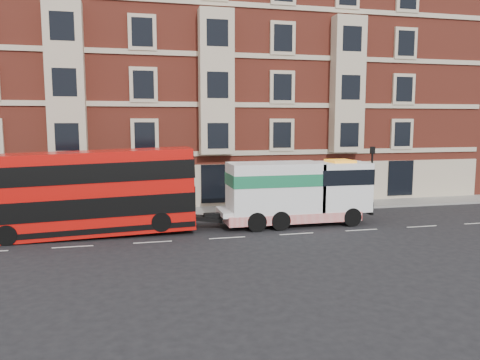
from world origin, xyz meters
name	(u,v)px	position (x,y,z in m)	size (l,w,h in m)	color
ground	(227,238)	(0.00, 0.00, 0.00)	(120.00, 120.00, 0.00)	black
sidewalk	(206,211)	(0.00, 7.50, 0.07)	(90.00, 3.00, 0.15)	slate
victorian_terrace	(196,76)	(0.50, 15.00, 10.07)	(45.00, 12.00, 20.40)	maroon
lamp_post_west	(115,179)	(-6.00, 6.20, 2.68)	(0.35, 0.15, 4.35)	black
lamp_post_east	(372,172)	(12.00, 6.20, 2.68)	(0.35, 0.15, 4.35)	black
double_decker_bus	(87,192)	(-7.38, 2.22, 2.48)	(11.56, 2.65, 4.68)	red
tow_truck	(295,192)	(4.68, 2.22, 2.05)	(9.26, 2.74, 3.86)	white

